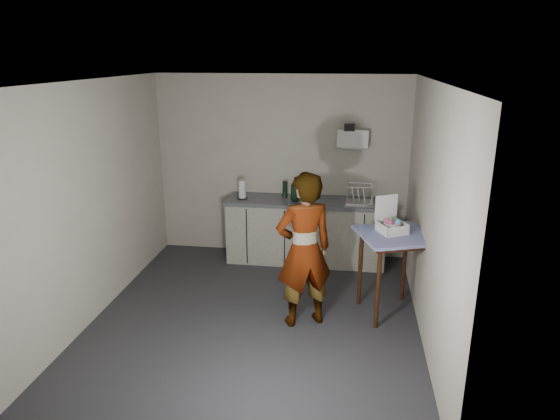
# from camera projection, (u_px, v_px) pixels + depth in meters

# --- Properties ---
(ground) EXTENTS (4.00, 4.00, 0.00)m
(ground) POSITION_uv_depth(u_px,v_px,m) (256.00, 317.00, 5.67)
(ground) COLOR #252429
(ground) RESTS_ON ground
(wall_back) EXTENTS (3.60, 0.02, 2.60)m
(wall_back) POSITION_uv_depth(u_px,v_px,m) (281.00, 167.00, 7.16)
(wall_back) COLOR #BFB5A6
(wall_back) RESTS_ON ground
(wall_right) EXTENTS (0.02, 4.00, 2.60)m
(wall_right) POSITION_uv_depth(u_px,v_px,m) (429.00, 215.00, 5.03)
(wall_right) COLOR #BFB5A6
(wall_right) RESTS_ON ground
(wall_left) EXTENTS (0.02, 4.00, 2.60)m
(wall_left) POSITION_uv_depth(u_px,v_px,m) (96.00, 201.00, 5.52)
(wall_left) COLOR #BFB5A6
(wall_left) RESTS_ON ground
(ceiling) EXTENTS (3.60, 4.00, 0.01)m
(ceiling) POSITION_uv_depth(u_px,v_px,m) (253.00, 82.00, 4.89)
(ceiling) COLOR white
(ceiling) RESTS_ON wall_back
(kitchen_counter) EXTENTS (2.24, 0.62, 0.91)m
(kitchen_counter) POSITION_uv_depth(u_px,v_px,m) (306.00, 232.00, 7.09)
(kitchen_counter) COLOR black
(kitchen_counter) RESTS_ON ground
(wall_shelf) EXTENTS (0.42, 0.18, 0.37)m
(wall_shelf) POSITION_uv_depth(u_px,v_px,m) (353.00, 139.00, 6.82)
(wall_shelf) COLOR white
(wall_shelf) RESTS_ON ground
(side_table) EXTENTS (0.95, 0.95, 0.97)m
(side_table) POSITION_uv_depth(u_px,v_px,m) (394.00, 244.00, 5.51)
(side_table) COLOR #3A1B0D
(side_table) RESTS_ON ground
(standing_man) EXTENTS (0.74, 0.64, 1.72)m
(standing_man) POSITION_uv_depth(u_px,v_px,m) (304.00, 250.00, 5.30)
(standing_man) COLOR #B2A593
(standing_man) RESTS_ON ground
(soap_bottle) EXTENTS (0.16, 0.16, 0.33)m
(soap_bottle) POSITION_uv_depth(u_px,v_px,m) (295.00, 189.00, 6.85)
(soap_bottle) COLOR black
(soap_bottle) RESTS_ON kitchen_counter
(soda_can) EXTENTS (0.06, 0.06, 0.11)m
(soda_can) POSITION_uv_depth(u_px,v_px,m) (307.00, 196.00, 6.93)
(soda_can) COLOR red
(soda_can) RESTS_ON kitchen_counter
(dark_bottle) EXTENTS (0.07, 0.07, 0.24)m
(dark_bottle) POSITION_uv_depth(u_px,v_px,m) (285.00, 189.00, 7.04)
(dark_bottle) COLOR black
(dark_bottle) RESTS_ON kitchen_counter
(paper_towel) EXTENTS (0.15, 0.15, 0.26)m
(paper_towel) POSITION_uv_depth(u_px,v_px,m) (242.00, 190.00, 6.97)
(paper_towel) COLOR black
(paper_towel) RESTS_ON kitchen_counter
(dish_rack) EXTENTS (0.37, 0.27, 0.26)m
(dish_rack) POSITION_uv_depth(u_px,v_px,m) (359.00, 199.00, 6.80)
(dish_rack) COLOR white
(dish_rack) RESTS_ON kitchen_counter
(bakery_box) EXTENTS (0.38, 0.39, 0.39)m
(bakery_box) POSITION_uv_depth(u_px,v_px,m) (391.00, 224.00, 5.51)
(bakery_box) COLOR white
(bakery_box) RESTS_ON side_table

